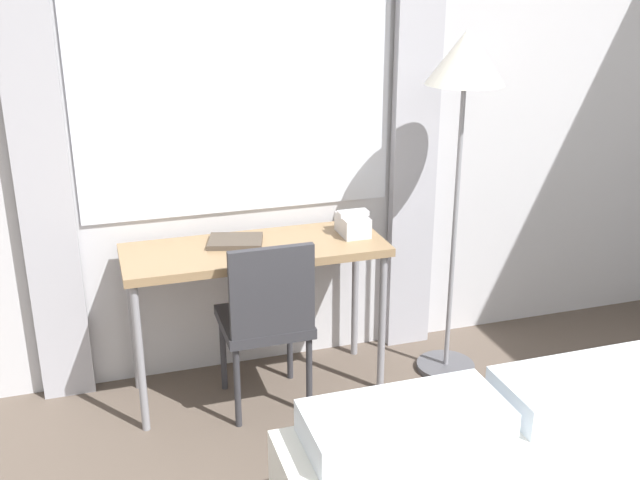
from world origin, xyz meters
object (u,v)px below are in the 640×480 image
Objects in this scene: book at (236,241)px; telephone at (353,224)px; desk at (255,261)px; desk_chair at (267,315)px; standing_lamp at (464,88)px.

telephone is at bearing -4.40° from book.
desk is 0.27m from desk_chair.
telephone is (0.49, 0.20, 0.32)m from desk_chair.
book is (-1.06, 0.17, -0.69)m from standing_lamp.
desk_chair is 4.66× the size of telephone.
desk_chair is 2.94× the size of book.
book is (-0.08, 0.06, 0.09)m from desk.
telephone is (0.49, 0.02, 0.13)m from desk.
telephone is 0.63× the size of book.
standing_lamp reaches higher than desk_chair.
telephone reaches higher than book.
desk_chair is at bearing -157.24° from telephone.
telephone is at bearing 165.11° from standing_lamp.
desk_chair reaches higher than desk.
standing_lamp is 1.27m from book.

